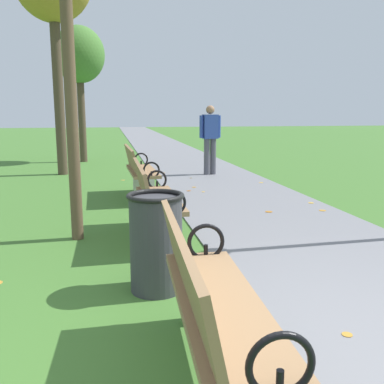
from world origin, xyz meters
TOP-DOWN VIEW (x-y plane):
  - ground_plane at (0.00, 0.00)m, footprint 80.00×80.00m
  - paved_walkway at (1.22, 18.00)m, footprint 2.43×44.00m
  - park_bench_1 at (-0.50, 0.02)m, footprint 0.54×1.62m
  - park_bench_2 at (-0.50, 2.88)m, footprint 0.48×1.60m
  - park_bench_3 at (-0.50, 5.39)m, footprint 0.52×1.61m
  - tree_3 at (-1.77, 11.28)m, footprint 1.48×1.48m
  - pedestrian_walking at (1.34, 7.83)m, footprint 0.53×0.27m
  - trash_bin at (-0.65, 1.38)m, footprint 0.48×0.48m
  - scattered_leaves at (0.50, 2.22)m, footprint 4.73×10.24m

SIDE VIEW (x-z plane):
  - ground_plane at x=0.00m, z-range 0.00..0.00m
  - paved_walkway at x=1.22m, z-range 0.00..0.02m
  - scattered_leaves at x=0.50m, z-range 0.00..0.03m
  - trash_bin at x=-0.65m, z-range 0.00..0.84m
  - park_bench_1 at x=-0.50m, z-range 0.04..0.93m
  - park_bench_2 at x=-0.50m, z-range 0.04..0.93m
  - park_bench_3 at x=-0.50m, z-range 0.04..0.93m
  - pedestrian_walking at x=1.34m, z-range 0.12..1.74m
  - tree_3 at x=-1.77m, z-range 1.10..5.04m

